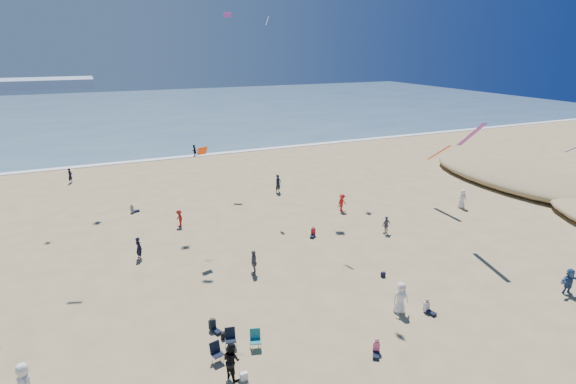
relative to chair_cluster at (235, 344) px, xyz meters
name	(u,v)px	position (x,y,z in m)	size (l,w,h in m)	color
ground	(319,373)	(3.11, -2.94, -0.50)	(220.00, 220.00, 0.00)	tan
ocean	(127,111)	(3.11, 92.06, -0.47)	(220.00, 100.00, 0.06)	#476B84
surf_line	(162,159)	(3.11, 42.06, -0.46)	(220.00, 1.20, 0.08)	white
standing_flyers	(305,242)	(8.12, 8.73, 0.36)	(35.50, 53.70, 1.95)	red
seated_group	(276,270)	(4.87, 6.43, -0.08)	(14.50, 26.18, 0.84)	silver
chair_cluster	(235,344)	(0.00, 0.00, 0.00)	(2.73, 1.52, 1.00)	black
white_tote	(244,376)	(-0.21, -1.99, -0.30)	(0.35, 0.20, 0.40)	white
black_backpack	(224,336)	(-0.18, 1.30, -0.31)	(0.30, 0.22, 0.38)	black
navy_bag	(383,275)	(11.20, 3.38, -0.33)	(0.28, 0.18, 0.34)	black
kites_aloft	(351,47)	(12.96, 11.37, 13.81)	(40.20, 43.34, 26.26)	purple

